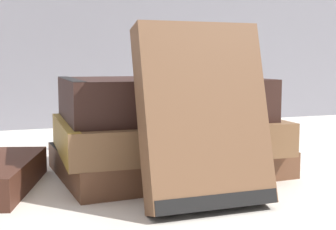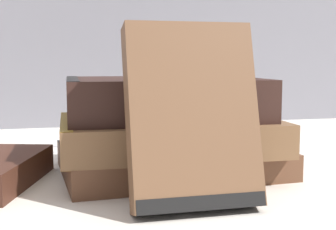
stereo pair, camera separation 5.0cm
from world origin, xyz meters
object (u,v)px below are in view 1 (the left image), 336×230
Objects in this scene: book_flat_top at (156,98)px; book_leaning_front at (204,121)px; book_flat_middle at (161,134)px; book_flat_bottom at (162,160)px; pocket_watch at (194,75)px; reading_glasses at (59,149)px.

book_leaning_front is (0.00, -0.13, -0.01)m from book_flat_top.
book_flat_middle is at bearing 88.96° from book_leaning_front.
book_flat_top is at bearing -165.99° from book_flat_bottom.
book_flat_top is (-0.01, -0.00, 0.07)m from book_flat_bottom.
book_flat_middle is at bearing -171.19° from pocket_watch.
book_flat_bottom is at bearing -62.96° from reading_glasses.
book_flat_bottom is 1.55× the size of book_leaning_front.
book_flat_bottom is at bearing 86.69° from book_leaning_front.
pocket_watch reaches higher than reading_glasses.
reading_glasses is (-0.09, 0.17, -0.08)m from book_flat_top.
book_leaning_front reaches higher than book_flat_top.
pocket_watch is (0.04, 0.01, 0.06)m from book_flat_middle.
book_leaning_front reaches higher than book_flat_bottom.
pocket_watch is at bearing -9.67° from book_flat_bottom.
book_flat_middle is at bearing -66.39° from book_flat_top.
book_flat_bottom is at bearing 173.74° from pocket_watch.
book_flat_top is at bearing 90.41° from book_leaning_front.
book_leaning_front is (-0.00, -0.12, 0.03)m from book_flat_middle.
book_flat_top is at bearing 178.31° from pocket_watch.
book_flat_top is at bearing 113.36° from book_flat_middle.
book_flat_middle is 2.07× the size of reading_glasses.
book_flat_top is 0.21m from reading_glasses.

